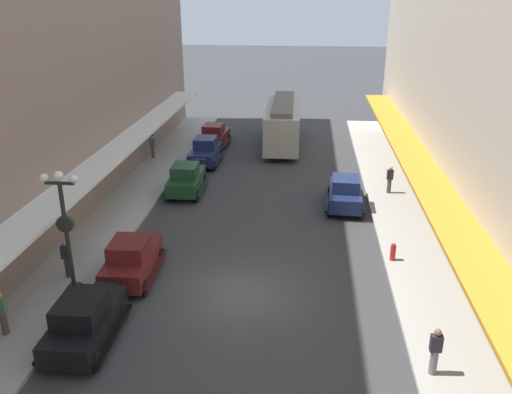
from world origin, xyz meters
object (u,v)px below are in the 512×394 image
at_px(parked_car_2, 345,192).
at_px(pedestrian_4, 2,313).
at_px(parked_car_5, 186,178).
at_px(fire_hydrant, 393,252).
at_px(parked_car_3, 205,151).
at_px(parked_car_4, 84,320).
at_px(pedestrian_1, 152,146).
at_px(pedestrian_0, 390,179).
at_px(pedestrian_3, 435,351).
at_px(streetcar, 283,121).
at_px(parked_car_1, 132,258).
at_px(lamp_post_with_clock, 66,230).
at_px(parked_car_0, 214,135).
at_px(pedestrian_2, 67,259).

bearing_deg(parked_car_2, pedestrian_4, -133.65).
relative_size(parked_car_5, fire_hydrant, 5.24).
relative_size(parked_car_3, parked_car_5, 0.99).
distance_m(parked_car_4, pedestrian_1, 21.02).
relative_size(pedestrian_0, pedestrian_3, 1.00).
distance_m(pedestrian_0, pedestrian_3, 15.91).
xyz_separation_m(streetcar, pedestrian_1, (-8.97, -4.65, -0.89)).
bearing_deg(pedestrian_1, parked_car_1, -76.96).
height_order(parked_car_2, streetcar, streetcar).
height_order(lamp_post_with_clock, pedestrian_0, lamp_post_with_clock).
height_order(parked_car_0, pedestrian_2, parked_car_0).
bearing_deg(streetcar, pedestrian_0, -56.04).
distance_m(parked_car_4, pedestrian_4, 2.95).
height_order(parked_car_1, pedestrian_1, parked_car_1).
bearing_deg(pedestrian_0, streetcar, 123.96).
xyz_separation_m(parked_car_4, pedestrian_4, (-2.95, 0.08, 0.05)).
height_order(parked_car_2, fire_hydrant, parked_car_2).
height_order(parked_car_0, pedestrian_3, parked_car_0).
xyz_separation_m(streetcar, pedestrian_3, (6.01, -25.95, -0.91)).
height_order(parked_car_5, pedestrian_2, parked_car_5).
relative_size(parked_car_2, pedestrian_2, 2.63).
bearing_deg(parked_car_4, pedestrian_4, 178.44).
relative_size(parked_car_3, pedestrian_3, 2.61).
bearing_deg(streetcar, pedestrian_4, -108.26).
xyz_separation_m(parked_car_2, pedestrian_0, (2.71, 2.23, 0.05)).
bearing_deg(pedestrian_0, parked_car_2, -140.60).
bearing_deg(fire_hydrant, pedestrian_4, -154.41).
distance_m(parked_car_4, parked_car_5, 14.48).
xyz_separation_m(parked_car_3, lamp_post_with_clock, (-1.85, -17.50, 2.04)).
distance_m(parked_car_3, parked_car_4, 20.14).
height_order(parked_car_1, lamp_post_with_clock, lamp_post_with_clock).
relative_size(parked_car_3, pedestrian_4, 2.61).
bearing_deg(pedestrian_0, parked_car_4, -128.47).
bearing_deg(pedestrian_2, parked_car_0, 82.54).
distance_m(parked_car_1, pedestrian_3, 12.30).
distance_m(parked_car_3, pedestrian_3, 23.50).
distance_m(parked_car_1, streetcar, 21.57).
height_order(streetcar, fire_hydrant, streetcar).
bearing_deg(parked_car_4, pedestrian_3, -2.90).
bearing_deg(pedestrian_0, pedestrian_4, -134.78).
xyz_separation_m(parked_car_3, parked_car_5, (-0.07, -5.66, 0.00)).
xyz_separation_m(pedestrian_2, pedestrian_4, (-0.51, -3.99, 0.00)).
height_order(parked_car_1, parked_car_3, same).
bearing_deg(parked_car_4, parked_car_3, 89.09).
relative_size(parked_car_1, parked_car_3, 1.01).
xyz_separation_m(streetcar, pedestrian_2, (-7.83, -21.30, -0.91)).
xyz_separation_m(parked_car_0, parked_car_4, (-0.22, -24.32, 0.00)).
xyz_separation_m(parked_car_1, pedestrian_1, (-3.76, 16.25, 0.07)).
distance_m(parked_car_3, parked_car_5, 5.66).
relative_size(pedestrian_1, pedestrian_3, 1.02).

